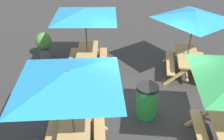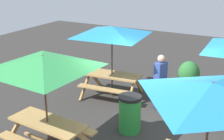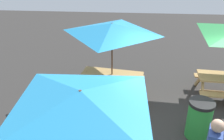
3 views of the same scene
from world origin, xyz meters
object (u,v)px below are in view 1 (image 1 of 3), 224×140
(person_standing, at_px, (89,84))
(picnic_table_2, at_px, (69,85))
(potted_plant_0, at_px, (50,78))
(potted_plant_1, at_px, (44,44))
(trash_bin_green, at_px, (146,101))
(picnic_table_0, at_px, (194,20))
(picnic_table_1, at_px, (85,17))

(person_standing, bearing_deg, picnic_table_2, -76.86)
(picnic_table_2, height_order, potted_plant_0, picnic_table_2)
(potted_plant_0, distance_m, potted_plant_1, 2.68)
(picnic_table_2, xyz_separation_m, trash_bin_green, (-1.44, 1.72, -1.49))
(potted_plant_1, height_order, person_standing, person_standing)
(picnic_table_0, relative_size, potted_plant_0, 1.91)
(potted_plant_0, height_order, person_standing, person_standing)
(potted_plant_1, bearing_deg, potted_plant_0, 18.29)
(picnic_table_2, relative_size, person_standing, 1.69)
(picnic_table_0, height_order, trash_bin_green, picnic_table_0)
(potted_plant_1, bearing_deg, picnic_table_1, 62.61)
(picnic_table_1, bearing_deg, picnic_table_2, 0.02)
(trash_bin_green, height_order, potted_plant_1, potted_plant_1)
(picnic_table_2, bearing_deg, picnic_table_0, 132.68)
(potted_plant_0, relative_size, person_standing, 0.73)
(picnic_table_1, xyz_separation_m, potted_plant_0, (1.63, -0.92, -1.28))
(picnic_table_0, bearing_deg, picnic_table_1, -85.12)
(picnic_table_2, distance_m, person_standing, 2.00)
(person_standing, bearing_deg, potted_plant_1, 142.52)
(potted_plant_1, bearing_deg, person_standing, 33.74)
(picnic_table_1, height_order, potted_plant_1, picnic_table_1)
(potted_plant_1, bearing_deg, trash_bin_green, 47.65)
(picnic_table_1, relative_size, potted_plant_0, 2.32)
(picnic_table_1, distance_m, potted_plant_0, 2.27)
(picnic_table_0, xyz_separation_m, person_standing, (1.97, -3.14, -1.10))
(picnic_table_2, bearing_deg, trash_bin_green, 124.94)
(picnic_table_1, distance_m, trash_bin_green, 3.36)
(trash_bin_green, bearing_deg, potted_plant_0, -104.96)
(trash_bin_green, bearing_deg, person_standing, -98.07)
(person_standing, bearing_deg, picnic_table_0, 50.82)
(picnic_table_0, xyz_separation_m, trash_bin_green, (2.19, -1.59, -1.49))
(potted_plant_0, xyz_separation_m, potted_plant_1, (-2.55, -0.84, -0.11))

